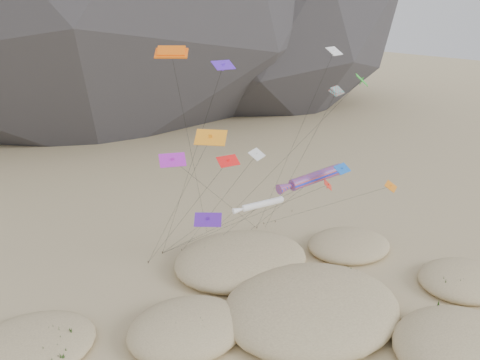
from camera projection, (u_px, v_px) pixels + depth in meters
The scene contains 9 objects.
ground at pixel (327, 346), 41.02m from camera, with size 500.00×500.00×0.00m, color #CCB789.
dunes at pixel (283, 317), 43.62m from camera, with size 53.37×36.21×3.98m.
dune_grass at pixel (301, 314), 43.86m from camera, with size 40.10×29.90×1.56m.
kite_stakes at pixel (229, 233), 61.86m from camera, with size 23.39×5.54×0.30m.
rainbow_tube_kite at pixel (314, 178), 48.76m from camera, with size 8.82×13.08×12.33m.
white_tube_kite at pixel (260, 205), 48.42m from camera, with size 5.79×10.69×9.41m.
orange_parafoil at pixel (172, 55), 40.31m from camera, with size 9.85×13.80×24.91m.
multi_parafoil at pixel (335, 93), 47.27m from camera, with size 2.42×13.30×20.60m.
delta_kites at pixel (277, 145), 44.98m from camera, with size 27.95×19.29×24.17m.
Camera 1 is at (-22.53, -26.26, 27.48)m, focal length 35.00 mm.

